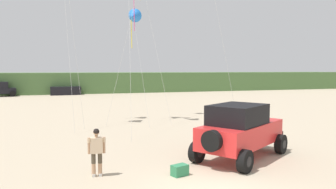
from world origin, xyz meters
TOP-DOWN VIEW (x-y plane):
  - dune_ridge at (2.77, 46.08)m, footprint 90.00×8.50m
  - jeep at (2.63, 3.08)m, footprint 4.94×4.37m
  - person_watching at (-3.28, 2.46)m, footprint 0.62×0.32m
  - cooler_box at (-0.53, 1.68)m, footprint 0.65×0.52m
  - distant_sedan at (-4.21, 41.15)m, footprint 4.29×1.93m
  - kite_black_sled at (0.46, 14.39)m, footprint 1.55×4.12m

SIDE VIEW (x-z plane):
  - cooler_box at x=-0.53m, z-range 0.00..0.38m
  - distant_sedan at x=-4.21m, z-range 0.00..1.20m
  - person_watching at x=-3.28m, z-range 0.10..1.77m
  - jeep at x=2.63m, z-range 0.07..2.33m
  - dune_ridge at x=2.77m, z-range 0.00..3.17m
  - kite_black_sled at x=0.46m, z-range 3.38..11.49m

